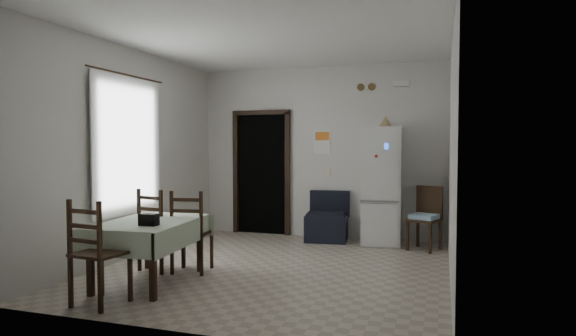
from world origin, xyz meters
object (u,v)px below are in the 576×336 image
(dining_chair_far_left, at_px, (161,229))
(navy_seat, at_px, (327,216))
(dining_chair_far_right, at_px, (192,231))
(dining_chair_near_head, at_px, (100,252))
(fridge, at_px, (382,186))
(dining_table, at_px, (150,252))
(corner_chair, at_px, (424,219))

(dining_chair_far_left, bearing_deg, navy_seat, -109.43)
(dining_chair_far_right, distance_m, dining_chair_near_head, 1.41)
(fridge, bearing_deg, navy_seat, 176.43)
(dining_chair_far_right, xyz_separation_m, dining_chair_near_head, (-0.23, -1.39, 0.01))
(dining_table, relative_size, dining_chair_far_left, 1.33)
(fridge, xyz_separation_m, dining_chair_far_right, (-2.02, -2.41, -0.42))
(navy_seat, distance_m, dining_chair_far_right, 2.66)
(fridge, distance_m, dining_chair_far_right, 3.17)
(fridge, xyz_separation_m, corner_chair, (0.65, -0.27, -0.45))
(corner_chair, relative_size, dining_chair_far_right, 0.94)
(corner_chair, bearing_deg, fridge, 179.32)
(dining_chair_far_left, height_order, dining_chair_near_head, dining_chair_near_head)
(navy_seat, bearing_deg, dining_chair_far_right, -122.01)
(dining_table, xyz_separation_m, dining_chair_near_head, (-0.02, -0.80, 0.17))
(dining_table, height_order, dining_chair_far_right, dining_chair_far_right)
(corner_chair, relative_size, dining_chair_far_left, 0.93)
(dining_chair_far_left, xyz_separation_m, dining_chair_near_head, (0.19, -1.35, 0.01))
(navy_seat, relative_size, dining_chair_far_left, 0.78)
(fridge, bearing_deg, dining_chair_far_left, -138.41)
(dining_chair_far_left, xyz_separation_m, dining_chair_far_right, (0.41, 0.04, -0.01))
(fridge, distance_m, corner_chair, 0.84)
(navy_seat, height_order, dining_chair_far_left, dining_chair_far_left)
(navy_seat, distance_m, corner_chair, 1.57)
(dining_table, bearing_deg, navy_seat, 60.90)
(fridge, distance_m, navy_seat, 1.04)
(fridge, xyz_separation_m, dining_chair_far_left, (-2.43, -2.45, -0.41))
(dining_chair_far_left, relative_size, dining_chair_far_right, 1.01)
(corner_chair, height_order, dining_table, corner_chair)
(fridge, height_order, dining_table, fridge)
(fridge, bearing_deg, dining_chair_far_right, -133.52)
(dining_chair_far_left, height_order, dining_chair_far_right, dining_chair_far_left)
(fridge, distance_m, dining_chair_near_head, 4.43)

